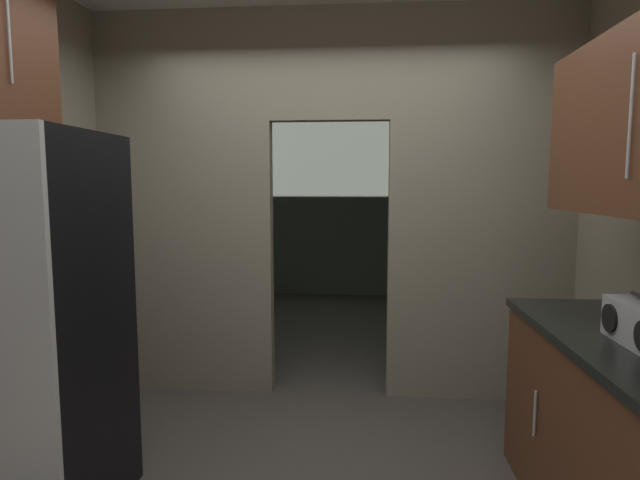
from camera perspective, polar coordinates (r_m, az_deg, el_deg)
kitchen_partition at (r=3.74m, az=1.24°, el=4.97°), size 3.42×0.12×2.78m
adjoining_room_shell at (r=6.04m, az=2.57°, el=4.64°), size 3.42×3.51×2.78m
refrigerator at (r=2.73m, az=-29.88°, el=-8.66°), size 0.73×0.75×1.79m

